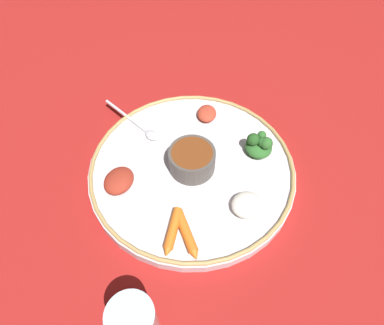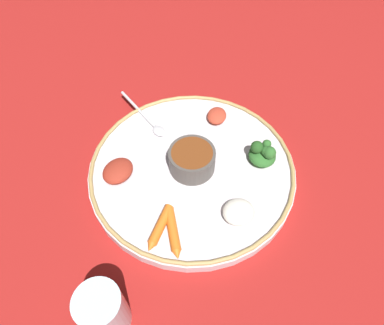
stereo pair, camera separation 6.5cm
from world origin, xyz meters
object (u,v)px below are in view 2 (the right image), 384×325
(center_bowl, at_px, (192,159))
(spoon, at_px, (148,120))
(greens_pile, at_px, (263,153))
(carrot_outer, at_px, (173,232))
(carrot_near_spoon, at_px, (160,227))
(drinking_glass, at_px, (104,312))

(center_bowl, xyz_separation_m, spoon, (-0.10, 0.12, -0.02))
(spoon, distance_m, greens_pile, 0.26)
(center_bowl, height_order, carrot_outer, center_bowl)
(carrot_outer, bearing_deg, greens_pile, 45.80)
(center_bowl, distance_m, carrot_near_spoon, 0.15)
(spoon, bearing_deg, center_bowl, -49.99)
(carrot_near_spoon, xyz_separation_m, drinking_glass, (-0.07, -0.15, 0.01))
(spoon, height_order, carrot_outer, carrot_outer)
(greens_pile, xyz_separation_m, carrot_outer, (-0.17, -0.17, -0.01))
(center_bowl, height_order, drinking_glass, drinking_glass)
(carrot_outer, height_order, drinking_glass, drinking_glass)
(center_bowl, distance_m, greens_pile, 0.14)
(center_bowl, relative_size, greens_pile, 1.49)
(drinking_glass, bearing_deg, greens_pile, 50.37)
(greens_pile, height_order, drinking_glass, drinking_glass)
(center_bowl, bearing_deg, carrot_near_spoon, -109.92)
(carrot_near_spoon, distance_m, carrot_outer, 0.03)
(spoon, relative_size, carrot_outer, 1.46)
(greens_pile, height_order, carrot_outer, greens_pile)
(center_bowl, height_order, greens_pile, greens_pile)
(drinking_glass, bearing_deg, center_bowl, 67.85)
(spoon, relative_size, drinking_glass, 1.40)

